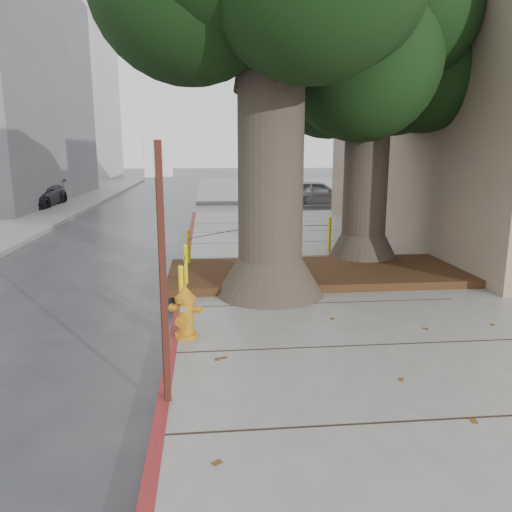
{
  "coord_description": "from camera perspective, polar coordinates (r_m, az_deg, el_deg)",
  "views": [
    {
      "loc": [
        -1.48,
        -6.43,
        2.87
      ],
      "look_at": [
        -0.66,
        1.73,
        1.1
      ],
      "focal_mm": 35.0,
      "sensor_mm": 36.0,
      "label": 1
    }
  ],
  "objects": [
    {
      "name": "tree_far",
      "position": [
        12.64,
        14.42,
        21.61
      ],
      "size": [
        4.5,
        3.8,
        7.17
      ],
      "color": "#4C3F33",
      "rests_on": "sidewalk_main"
    },
    {
      "name": "tree_near",
      "position": [
        9.7,
        3.85,
        27.19
      ],
      "size": [
        4.5,
        3.8,
        7.68
      ],
      "color": "#4C3F33",
      "rests_on": "sidewalk_main"
    },
    {
      "name": "sidewalk_far",
      "position": [
        37.29,
        5.91,
        7.81
      ],
      "size": [
        16.0,
        20.0,
        0.15
      ],
      "primitive_type": "cube",
      "color": "slate",
      "rests_on": "ground"
    },
    {
      "name": "ground",
      "position": [
        7.2,
        6.8,
        -11.42
      ],
      "size": [
        140.0,
        140.0,
        0.0
      ],
      "primitive_type": "plane",
      "color": "#28282B",
      "rests_on": "ground"
    },
    {
      "name": "car_red",
      "position": [
        27.12,
        18.36,
        6.62
      ],
      "size": [
        3.35,
        1.49,
        1.07
      ],
      "primitive_type": "imported",
      "rotation": [
        0.0,
        0.0,
        1.68
      ],
      "color": "maroon",
      "rests_on": "ground"
    },
    {
      "name": "building_side_grey",
      "position": [
        45.15,
        26.59,
        14.91
      ],
      "size": [
        12.0,
        14.0,
        12.0
      ],
      "primitive_type": "cube",
      "color": "slate",
      "rests_on": "ground"
    },
    {
      "name": "building_side_white",
      "position": [
        36.88,
        23.28,
        13.75
      ],
      "size": [
        10.0,
        10.0,
        9.0
      ],
      "primitive_type": "cube",
      "color": "silver",
      "rests_on": "ground"
    },
    {
      "name": "car_silver",
      "position": [
        25.78,
        6.88,
        7.17
      ],
      "size": [
        3.92,
        1.7,
        1.32
      ],
      "primitive_type": "imported",
      "rotation": [
        0.0,
        0.0,
        1.61
      ],
      "color": "#9A999E",
      "rests_on": "ground"
    },
    {
      "name": "fire_hydrant",
      "position": [
        7.38,
        -8.06,
        -6.33
      ],
      "size": [
        0.43,
        0.42,
        0.81
      ],
      "rotation": [
        0.0,
        0.0,
        -0.3
      ],
      "color": "orange",
      "rests_on": "sidewalk_main"
    },
    {
      "name": "bollard_ring",
      "position": [
        11.05,
        -2.41,
        0.64
      ],
      "size": [
        3.79,
        5.39,
        0.95
      ],
      "color": "yellow",
      "rests_on": "sidewalk_main"
    },
    {
      "name": "car_dark",
      "position": [
        26.75,
        -23.7,
        6.44
      ],
      "size": [
        1.95,
        4.65,
        1.34
      ],
      "primitive_type": "imported",
      "rotation": [
        0.0,
        0.0,
        -0.01
      ],
      "color": "black",
      "rests_on": "ground"
    },
    {
      "name": "signpost",
      "position": [
        5.26,
        -10.68,
        -0.28
      ],
      "size": [
        0.28,
        0.1,
        2.83
      ],
      "rotation": [
        0.0,
        0.0,
        0.27
      ],
      "color": "#471911",
      "rests_on": "sidewalk_main"
    },
    {
      "name": "planter_bed",
      "position": [
        10.92,
        7.05,
        -1.9
      ],
      "size": [
        6.4,
        2.6,
        0.16
      ],
      "primitive_type": "cube",
      "color": "black",
      "rests_on": "sidewalk_main"
    },
    {
      "name": "building_far_white",
      "position": [
        53.92,
        -23.41,
        16.14
      ],
      "size": [
        12.0,
        18.0,
        15.0
      ],
      "primitive_type": "cube",
      "color": "silver",
      "rests_on": "ground"
    },
    {
      "name": "curb_red",
      "position": [
        9.37,
        -8.66,
        -5.32
      ],
      "size": [
        0.14,
        26.0,
        0.16
      ],
      "primitive_type": "cube",
      "color": "maroon",
      "rests_on": "ground"
    }
  ]
}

